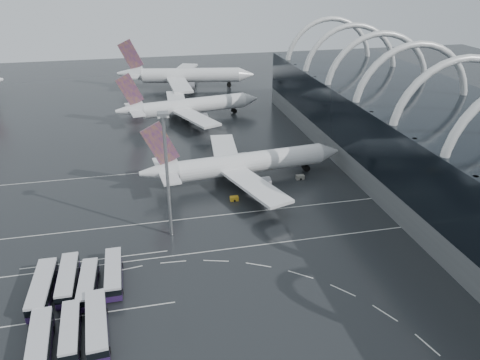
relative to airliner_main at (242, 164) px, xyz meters
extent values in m
plane|color=black|center=(-12.07, -29.22, -4.68)|extent=(420.00, 420.00, 0.00)
cube|color=#585C5D|center=(49.93, -9.22, -1.68)|extent=(42.00, 160.00, 6.00)
cube|color=black|center=(49.93, -9.22, 8.32)|extent=(42.00, 160.00, 14.00)
torus|color=silver|center=(45.93, -20.22, 13.32)|extent=(33.80, 1.80, 33.80)
torus|color=silver|center=(45.93, -1.22, 13.32)|extent=(33.80, 1.80, 33.80)
torus|color=silver|center=(45.93, 17.78, 13.32)|extent=(33.80, 1.80, 33.80)
torus|color=silver|center=(45.93, 36.78, 13.32)|extent=(33.80, 1.80, 33.80)
torus|color=silver|center=(45.93, 55.78, 13.32)|extent=(33.80, 1.80, 33.80)
cube|color=beige|center=(-12.07, -31.22, -4.68)|extent=(120.00, 0.25, 0.01)
cube|color=beige|center=(-12.07, -17.22, -4.68)|extent=(120.00, 0.25, 0.01)
cube|color=beige|center=(-12.07, 10.78, -4.68)|extent=(120.00, 0.25, 0.01)
cube|color=beige|center=(-36.07, -45.22, -4.68)|extent=(28.00, 0.25, 0.01)
cube|color=beige|center=(-36.07, -29.22, -4.68)|extent=(28.00, 0.25, 0.01)
cylinder|color=white|center=(2.80, 0.30, 0.17)|extent=(40.10, 9.78, 5.52)
cone|color=white|center=(25.39, 2.76, 0.17)|extent=(6.27, 6.10, 5.52)
cone|color=white|center=(-21.69, -2.35, 1.12)|extent=(10.06, 6.51, 5.52)
cube|color=#3F1A70|center=(-20.74, -2.25, 8.16)|extent=(9.18, 1.56, 11.70)
cube|color=white|center=(-19.79, -2.15, 1.12)|extent=(6.11, 17.49, 0.48)
cube|color=white|center=(0.30, -11.93, -0.40)|extent=(13.76, 24.68, 0.76)
cube|color=white|center=(-2.27, 11.72, -0.40)|extent=(9.03, 24.34, 0.76)
cylinder|color=gray|center=(2.78, -8.31, -2.11)|extent=(5.55, 3.78, 3.24)
cylinder|color=gray|center=(0.93, 8.72, -2.11)|extent=(5.55, 3.78, 3.24)
cube|color=black|center=(-0.99, -0.11, -3.64)|extent=(12.01, 7.29, 2.09)
cylinder|color=white|center=(-4.70, 56.30, 0.18)|extent=(38.79, 12.04, 5.53)
cone|color=white|center=(17.03, 60.08, 0.18)|extent=(6.58, 6.42, 5.53)
cone|color=white|center=(-28.32, 52.18, 1.13)|extent=(10.33, 7.08, 5.53)
cube|color=#3F1A70|center=(-27.38, 52.34, 8.18)|extent=(9.14, 2.14, 11.71)
cube|color=white|center=(-26.44, 52.51, 1.13)|extent=(7.17, 17.63, 0.48)
cube|color=white|center=(-6.41, 43.91, -0.40)|extent=(15.07, 24.58, 0.76)
cube|color=white|center=(-10.50, 67.37, -0.40)|extent=(7.54, 24.04, 0.76)
cylinder|color=gray|center=(-4.17, 47.69, -2.11)|extent=(5.72, 4.09, 3.24)
cylinder|color=gray|center=(-7.11, 64.58, -2.11)|extent=(5.72, 4.09, 3.24)
cube|color=black|center=(-8.46, 55.64, -3.63)|extent=(12.31, 7.97, 2.10)
cylinder|color=white|center=(-0.44, 101.59, 1.01)|extent=(43.88, 13.67, 6.48)
cone|color=white|center=(24.26, 97.39, 1.01)|extent=(7.69, 7.51, 6.48)
cone|color=white|center=(-27.35, 106.17, 2.13)|extent=(12.09, 8.26, 6.48)
cube|color=#3F1A70|center=(-26.25, 105.99, 10.39)|extent=(10.72, 2.47, 13.73)
cube|color=white|center=(-25.14, 105.80, 2.13)|extent=(8.33, 20.66, 0.56)
cube|color=white|center=(-7.19, 88.58, 0.34)|extent=(8.95, 28.21, 0.89)
cube|color=white|center=(-2.50, 116.10, 0.34)|extent=(17.57, 28.83, 0.89)
cylinder|color=gray|center=(-3.23, 91.87, -1.67)|extent=(6.69, 4.77, 3.80)
cylinder|color=gray|center=(0.14, 111.69, -1.67)|extent=(6.69, 4.77, 3.80)
cube|color=black|center=(-4.85, 102.34, -3.45)|extent=(14.41, 9.29, 2.46)
cube|color=#251239|center=(-44.22, -38.93, -3.71)|extent=(3.44, 14.06, 1.18)
cube|color=black|center=(-44.22, -38.93, -2.42)|extent=(3.49, 13.78, 1.40)
cube|color=silver|center=(-44.22, -38.93, -1.48)|extent=(3.44, 14.06, 0.48)
cylinder|color=black|center=(-42.83, -43.44, -4.14)|extent=(0.40, 1.08, 1.08)
cylinder|color=black|center=(-45.82, -43.37, -4.14)|extent=(0.40, 1.08, 1.08)
cylinder|color=black|center=(-42.62, -34.49, -4.14)|extent=(0.40, 1.08, 1.08)
cylinder|color=black|center=(-45.62, -34.42, -4.14)|extent=(0.40, 1.08, 1.08)
cube|color=#251239|center=(-40.25, -37.00, -3.78)|extent=(2.90, 12.97, 1.10)
cube|color=black|center=(-40.25, -37.00, -2.59)|extent=(2.96, 12.71, 1.30)
cube|color=silver|center=(-40.25, -37.00, -1.71)|extent=(2.90, 12.97, 0.45)
cylinder|color=black|center=(-38.86, -41.15, -4.18)|extent=(0.35, 1.00, 1.00)
cylinder|color=black|center=(-41.64, -41.15, -4.18)|extent=(0.35, 1.00, 1.00)
cylinder|color=black|center=(-38.87, -32.85, -4.18)|extent=(0.35, 1.00, 1.00)
cylinder|color=black|center=(-41.64, -32.86, -4.18)|extent=(0.35, 1.00, 1.00)
cube|color=#251239|center=(-36.70, -38.95, -3.85)|extent=(3.10, 12.16, 1.02)
cube|color=black|center=(-36.70, -38.95, -2.73)|extent=(3.15, 11.92, 1.21)
cube|color=silver|center=(-36.70, -38.95, -1.92)|extent=(3.10, 12.16, 0.42)
cylinder|color=black|center=(-35.53, -42.86, -4.22)|extent=(0.36, 0.94, 0.93)
cylinder|color=black|center=(-38.12, -42.77, -4.22)|extent=(0.36, 0.94, 0.93)
cylinder|color=black|center=(-35.27, -35.14, -4.22)|extent=(0.36, 0.94, 0.93)
cylinder|color=black|center=(-37.86, -35.05, -4.22)|extent=(0.36, 0.94, 0.93)
cube|color=#251239|center=(-32.31, -36.94, -3.80)|extent=(2.98, 12.80, 1.08)
cube|color=black|center=(-32.31, -36.94, -2.62)|extent=(3.04, 12.54, 1.28)
cube|color=silver|center=(-32.31, -36.94, -1.76)|extent=(2.98, 12.80, 0.44)
cylinder|color=black|center=(-30.90, -41.01, -4.19)|extent=(0.35, 0.99, 0.98)
cylinder|color=black|center=(-33.63, -41.04, -4.19)|extent=(0.35, 0.99, 0.98)
cylinder|color=black|center=(-30.99, -32.84, -4.19)|extent=(0.35, 0.99, 0.98)
cylinder|color=black|center=(-33.72, -32.87, -4.19)|extent=(0.35, 0.99, 0.98)
cube|color=#251239|center=(-42.66, -52.49, -3.76)|extent=(3.81, 13.49, 1.13)
cube|color=black|center=(-42.66, -52.49, -2.53)|extent=(3.85, 13.23, 1.33)
cube|color=silver|center=(-42.66, -52.49, -1.63)|extent=(3.81, 13.49, 0.46)
cylinder|color=black|center=(-41.50, -48.14, -4.17)|extent=(0.42, 1.05, 1.03)
cylinder|color=black|center=(-44.35, -48.32, -4.17)|extent=(0.42, 1.05, 1.03)
cube|color=#251239|center=(-38.53, -50.51, -3.85)|extent=(3.27, 12.08, 1.01)
cube|color=black|center=(-38.53, -50.51, -2.75)|extent=(3.31, 11.85, 1.20)
cube|color=silver|center=(-38.53, -50.51, -1.94)|extent=(3.27, 12.08, 0.41)
cylinder|color=black|center=(-37.06, -54.27, -4.22)|extent=(0.37, 0.94, 0.92)
cylinder|color=black|center=(-39.62, -54.40, -4.22)|extent=(0.37, 0.94, 0.92)
cylinder|color=black|center=(-37.44, -46.62, -4.22)|extent=(0.37, 0.94, 0.92)
cylinder|color=black|center=(-40.00, -46.75, -4.22)|extent=(0.37, 0.94, 0.92)
cube|color=#251239|center=(-34.55, -50.26, -3.72)|extent=(4.16, 14.12, 1.18)
cube|color=black|center=(-34.55, -50.26, -2.43)|extent=(4.20, 13.85, 1.39)
cube|color=silver|center=(-34.55, -50.26, -1.50)|extent=(4.16, 14.12, 0.48)
cylinder|color=black|center=(-32.72, -54.59, -4.15)|extent=(0.46, 1.10, 1.07)
cylinder|color=black|center=(-35.70, -54.81, -4.15)|extent=(0.46, 1.10, 1.07)
cylinder|color=black|center=(-33.40, -45.70, -4.15)|extent=(0.46, 1.10, 1.07)
cylinder|color=black|center=(-36.37, -45.93, -4.15)|extent=(0.46, 1.10, 1.07)
cylinder|color=gray|center=(-20.66, -23.15, 8.56)|extent=(0.66, 0.66, 26.49)
cube|color=gray|center=(-20.66, -23.15, 22.09)|extent=(2.08, 2.08, 0.76)
cube|color=silver|center=(-20.66, -23.15, 21.81)|extent=(1.89, 1.89, 0.38)
cube|color=gold|center=(5.05, -6.62, -4.17)|extent=(1.87, 1.11, 1.02)
cube|color=slate|center=(15.48, -2.70, -4.10)|extent=(2.14, 1.26, 1.17)
cube|color=gold|center=(-4.32, -10.86, -4.13)|extent=(2.02, 1.19, 1.10)
camera|label=1|loc=(-25.08, -109.80, 48.82)|focal=35.00mm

